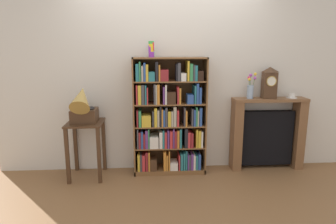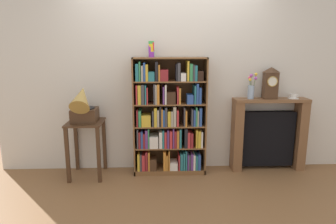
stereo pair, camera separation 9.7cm
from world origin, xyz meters
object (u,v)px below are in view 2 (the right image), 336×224
object	(u,v)px
side_table_left	(86,137)
gramophone	(83,106)
fireplace_mantel	(268,135)
cup_stack	(151,49)
bookshelf	(168,121)
teacup_with_saucer	(293,96)
mantel_clock	(270,83)
flower_vase	(251,89)

from	to	relation	value
side_table_left	gramophone	world-z (taller)	gramophone
fireplace_mantel	cup_stack	bearing A→B (deg)	-179.23
bookshelf	gramophone	size ratio (longest dim) A/B	2.91
cup_stack	fireplace_mantel	size ratio (longest dim) A/B	0.20
teacup_with_saucer	bookshelf	bearing A→B (deg)	-178.60
gramophone	teacup_with_saucer	distance (m)	2.77
cup_stack	mantel_clock	bearing A→B (deg)	0.01
teacup_with_saucer	cup_stack	bearing A→B (deg)	-179.93
mantel_clock	fireplace_mantel	bearing A→B (deg)	38.65
mantel_clock	teacup_with_saucer	bearing A→B (deg)	0.39
bookshelf	teacup_with_saucer	xyz separation A→B (m)	(1.69, 0.04, 0.31)
mantel_clock	flower_vase	size ratio (longest dim) A/B	1.20
flower_vase	mantel_clock	bearing A→B (deg)	0.91
flower_vase	cup_stack	bearing A→B (deg)	179.83
cup_stack	flower_vase	world-z (taller)	cup_stack
cup_stack	teacup_with_saucer	world-z (taller)	cup_stack
flower_vase	teacup_with_saucer	size ratio (longest dim) A/B	2.40
mantel_clock	flower_vase	xyz separation A→B (m)	(-0.26, -0.00, -0.08)
bookshelf	fireplace_mantel	world-z (taller)	bookshelf
cup_stack	teacup_with_saucer	xyz separation A→B (m)	(1.90, 0.00, -0.62)
cup_stack	side_table_left	xyz separation A→B (m)	(-0.86, -0.12, -1.12)
cup_stack	flower_vase	bearing A→B (deg)	-0.17
mantel_clock	flower_vase	distance (m)	0.27
flower_vase	teacup_with_saucer	world-z (taller)	flower_vase
bookshelf	cup_stack	xyz separation A→B (m)	(-0.22, 0.04, 0.93)
bookshelf	cup_stack	bearing A→B (deg)	169.84
side_table_left	mantel_clock	distance (m)	2.53
bookshelf	mantel_clock	size ratio (longest dim) A/B	3.68
fireplace_mantel	mantel_clock	xyz separation A→B (m)	(-0.03, -0.02, 0.72)
side_table_left	cup_stack	bearing A→B (deg)	8.02
teacup_with_saucer	fireplace_mantel	bearing A→B (deg)	176.35
bookshelf	mantel_clock	distance (m)	1.45
teacup_with_saucer	side_table_left	bearing A→B (deg)	-177.44
cup_stack	bookshelf	bearing A→B (deg)	-10.16
side_table_left	teacup_with_saucer	distance (m)	2.81
cup_stack	flower_vase	size ratio (longest dim) A/B	0.57
cup_stack	gramophone	bearing A→B (deg)	-167.66
fireplace_mantel	flower_vase	bearing A→B (deg)	-174.86
gramophone	mantel_clock	world-z (taller)	mantel_clock
fireplace_mantel	mantel_clock	world-z (taller)	mantel_clock
teacup_with_saucer	mantel_clock	bearing A→B (deg)	-179.61
fireplace_mantel	flower_vase	xyz separation A→B (m)	(-0.28, -0.03, 0.64)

